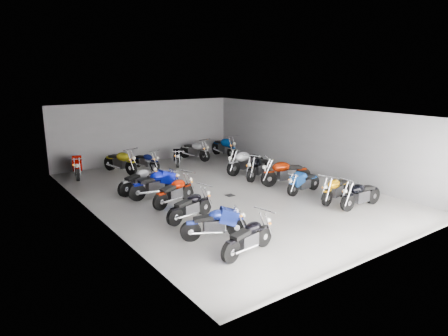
{
  "coord_description": "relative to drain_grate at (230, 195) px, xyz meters",
  "views": [
    {
      "loc": [
        -8.81,
        -12.48,
        4.71
      ],
      "look_at": [
        0.06,
        -0.02,
        1.0
      ],
      "focal_mm": 32.0,
      "sensor_mm": 36.0,
      "label": 1
    }
  ],
  "objects": [
    {
      "name": "motorcycle_left_f",
      "position": [
        -2.69,
        2.44,
        0.49
      ],
      "size": [
        1.99,
        0.79,
        0.9
      ],
      "rotation": [
        0.0,
        0.0,
        -1.24
      ],
      "color": "black",
      "rests_on": "ground"
    },
    {
      "name": "motorcycle_right_a",
      "position": [
        2.92,
        -3.82,
        0.48
      ],
      "size": [
        2.04,
        0.4,
        0.9
      ],
      "rotation": [
        0.0,
        0.0,
        1.56
      ],
      "color": "black",
      "rests_on": "ground"
    },
    {
      "name": "motorcycle_left_c",
      "position": [
        -2.59,
        -1.37,
        0.46
      ],
      "size": [
        1.9,
        0.58,
        0.85
      ],
      "rotation": [
        0.0,
        0.0,
        -1.34
      ],
      "color": "black",
      "rests_on": "ground"
    },
    {
      "name": "wall_right",
      "position": [
        5.0,
        0.5,
        1.59
      ],
      "size": [
        0.1,
        14.0,
        3.2
      ],
      "primitive_type": "cube",
      "color": "slate",
      "rests_on": "ground"
    },
    {
      "name": "motorcycle_left_a",
      "position": [
        -2.62,
        -4.4,
        0.46
      ],
      "size": [
        1.92,
        0.53,
        0.85
      ],
      "rotation": [
        0.0,
        0.0,
        -1.38
      ],
      "color": "black",
      "rests_on": "ground"
    },
    {
      "name": "motorcycle_back_b",
      "position": [
        -2.11,
        5.92,
        0.54
      ],
      "size": [
        0.85,
        2.19,
        0.99
      ],
      "rotation": [
        0.0,
        0.0,
        3.46
      ],
      "color": "black",
      "rests_on": "ground"
    },
    {
      "name": "motorcycle_right_d",
      "position": [
        2.78,
        -0.17,
        0.54
      ],
      "size": [
        2.22,
        0.82,
        1.0
      ],
      "rotation": [
        0.0,
        0.0,
        1.27
      ],
      "color": "black",
      "rests_on": "ground"
    },
    {
      "name": "motorcycle_right_e",
      "position": [
        2.54,
        1.3,
        0.52
      ],
      "size": [
        2.06,
        1.05,
        0.97
      ],
      "rotation": [
        0.0,
        0.0,
        2.0
      ],
      "color": "black",
      "rests_on": "ground"
    },
    {
      "name": "ceiling",
      "position": [
        0.0,
        0.5,
        3.21
      ],
      "size": [
        10.0,
        14.0,
        0.04
      ],
      "primitive_type": "cube",
      "color": "black",
      "rests_on": "wall_back"
    },
    {
      "name": "wall_back",
      "position": [
        0.0,
        7.5,
        1.59
      ],
      "size": [
        10.0,
        0.1,
        3.2
      ],
      "primitive_type": "cube",
      "color": "slate",
      "rests_on": "ground"
    },
    {
      "name": "drain_grate",
      "position": [
        0.0,
        0.0,
        0.0
      ],
      "size": [
        0.32,
        0.32,
        0.01
      ],
      "primitive_type": "cube",
      "color": "black",
      "rests_on": "ground"
    },
    {
      "name": "motorcycle_back_c",
      "position": [
        -0.9,
        5.79,
        0.44
      ],
      "size": [
        0.75,
        1.78,
        0.81
      ],
      "rotation": [
        0.0,
        0.0,
        3.49
      ],
      "color": "black",
      "rests_on": "ground"
    },
    {
      "name": "motorcycle_right_c",
      "position": [
        2.57,
        -1.42,
        0.45
      ],
      "size": [
        1.89,
        0.42,
        0.83
      ],
      "rotation": [
        0.0,
        0.0,
        1.67
      ],
      "color": "black",
      "rests_on": "ground"
    },
    {
      "name": "motorcycle_back_d",
      "position": [
        0.82,
        5.8,
        0.45
      ],
      "size": [
        0.87,
        1.77,
        0.83
      ],
      "rotation": [
        0.0,
        0.0,
        2.73
      ],
      "color": "black",
      "rests_on": "ground"
    },
    {
      "name": "motorcycle_back_a",
      "position": [
        -4.0,
        6.29,
        0.53
      ],
      "size": [
        0.78,
        2.16,
        0.97
      ],
      "rotation": [
        0.0,
        0.0,
        2.85
      ],
      "color": "black",
      "rests_on": "ground"
    },
    {
      "name": "motorcycle_back_f",
      "position": [
        4.0,
        6.0,
        0.57
      ],
      "size": [
        0.51,
        2.4,
        1.05
      ],
      "rotation": [
        0.0,
        0.0,
        3.07
      ],
      "color": "black",
      "rests_on": "ground"
    },
    {
      "name": "motorcycle_left_e",
      "position": [
        -2.43,
        1.48,
        0.52
      ],
      "size": [
        2.17,
        0.42,
        0.96
      ],
      "rotation": [
        0.0,
        0.0,
        -1.56
      ],
      "color": "black",
      "rests_on": "ground"
    },
    {
      "name": "ground",
      "position": [
        0.0,
        0.5,
        -0.01
      ],
      "size": [
        14.0,
        14.0,
        0.0
      ],
      "primitive_type": "plane",
      "color": "#999791",
      "rests_on": "ground"
    },
    {
      "name": "motorcycle_right_b",
      "position": [
        2.76,
        -2.85,
        0.48
      ],
      "size": [
        1.98,
        0.62,
        0.88
      ],
      "rotation": [
        0.0,
        0.0,
        1.81
      ],
      "color": "black",
      "rests_on": "ground"
    },
    {
      "name": "wall_left",
      "position": [
        -5.0,
        0.5,
        1.59
      ],
      "size": [
        0.1,
        14.0,
        3.2
      ],
      "primitive_type": "cube",
      "color": "slate",
      "rests_on": "ground"
    },
    {
      "name": "motorcycle_left_b",
      "position": [
        -2.8,
        -3.08,
        0.46
      ],
      "size": [
        1.86,
        0.84,
        0.86
      ],
      "rotation": [
        0.0,
        0.0,
        -1.95
      ],
      "color": "black",
      "rests_on": "ground"
    },
    {
      "name": "motorcycle_back_e",
      "position": [
        2.26,
        6.34,
        0.52
      ],
      "size": [
        0.69,
        2.16,
        0.96
      ],
      "rotation": [
        0.0,
        0.0,
        3.39
      ],
      "color": "black",
      "rests_on": "ground"
    },
    {
      "name": "motorcycle_left_d",
      "position": [
        -2.27,
        0.28,
        0.48
      ],
      "size": [
        1.97,
        0.75,
        0.89
      ],
      "rotation": [
        0.0,
        0.0,
        -1.26
      ],
      "color": "black",
      "rests_on": "ground"
    },
    {
      "name": "motorcycle_right_f",
      "position": [
        2.67,
        2.4,
        0.55
      ],
      "size": [
        2.33,
        0.52,
        1.02
      ],
      "rotation": [
        0.0,
        0.0,
        1.67
      ],
      "color": "black",
      "rests_on": "ground"
    }
  ]
}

